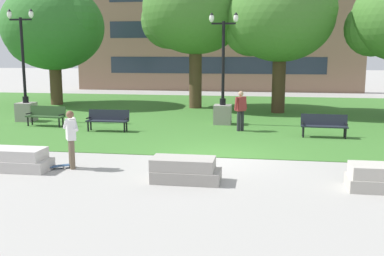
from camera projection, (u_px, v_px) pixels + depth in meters
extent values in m
plane|color=#A3A09B|center=(217.00, 158.00, 14.49)|extent=(140.00, 140.00, 0.00)
cube|color=#3D752D|center=(236.00, 115.00, 24.22)|extent=(40.00, 20.00, 0.02)
cube|color=#BCB7B2|center=(19.00, 165.00, 12.98)|extent=(1.80, 0.90, 0.32)
cube|color=beige|center=(15.00, 154.00, 12.94)|extent=(1.66, 0.83, 0.32)
cube|color=#9E9991|center=(186.00, 176.00, 11.85)|extent=(1.80, 0.90, 0.32)
cube|color=#A6A098|center=(183.00, 164.00, 11.81)|extent=(1.66, 0.83, 0.32)
cylinder|color=brown|center=(72.00, 155.00, 13.04)|extent=(0.15, 0.15, 0.86)
cylinder|color=brown|center=(71.00, 153.00, 13.22)|extent=(0.15, 0.15, 0.86)
cube|color=white|center=(71.00, 129.00, 13.00)|extent=(0.42, 0.47, 0.60)
cylinder|color=white|center=(75.00, 124.00, 12.97)|extent=(0.37, 0.50, 0.37)
cylinder|color=white|center=(66.00, 124.00, 12.98)|extent=(0.37, 0.50, 0.37)
sphere|color=brown|center=(70.00, 114.00, 12.93)|extent=(0.22, 0.22, 0.22)
cube|color=#2D4C75|center=(56.00, 166.00, 13.10)|extent=(0.77, 0.63, 0.02)
cube|color=#2D4C75|center=(40.00, 167.00, 12.90)|extent=(0.21, 0.23, 0.06)
cube|color=#2D4C75|center=(72.00, 164.00, 13.30)|extent=(0.21, 0.23, 0.06)
cylinder|color=silver|center=(49.00, 170.00, 12.92)|extent=(0.06, 0.06, 0.06)
cylinder|color=silver|center=(48.00, 168.00, 13.11)|extent=(0.06, 0.06, 0.06)
cylinder|color=silver|center=(65.00, 168.00, 13.11)|extent=(0.06, 0.06, 0.06)
cylinder|color=silver|center=(63.00, 166.00, 13.31)|extent=(0.06, 0.06, 0.06)
cube|color=#1E232D|center=(107.00, 121.00, 19.08)|extent=(1.80, 0.46, 0.05)
cube|color=#1E232D|center=(109.00, 115.00, 19.28)|extent=(1.80, 0.14, 0.46)
cube|color=black|center=(88.00, 118.00, 19.18)|extent=(0.06, 0.40, 0.04)
cube|color=black|center=(126.00, 119.00, 18.94)|extent=(0.06, 0.40, 0.04)
cylinder|color=black|center=(88.00, 127.00, 19.08)|extent=(0.07, 0.07, 0.41)
cylinder|color=black|center=(124.00, 128.00, 18.84)|extent=(0.07, 0.07, 0.41)
cylinder|color=black|center=(91.00, 125.00, 19.39)|extent=(0.07, 0.07, 0.41)
cylinder|color=black|center=(127.00, 126.00, 19.16)|extent=(0.07, 0.07, 0.41)
cube|color=#1E232D|center=(324.00, 127.00, 17.71)|extent=(1.81, 0.50, 0.05)
cube|color=#1E232D|center=(324.00, 120.00, 17.91)|extent=(1.80, 0.18, 0.46)
cube|color=black|center=(303.00, 123.00, 17.85)|extent=(0.07, 0.40, 0.04)
cube|color=black|center=(347.00, 124.00, 17.53)|extent=(0.07, 0.40, 0.04)
cylinder|color=black|center=(303.00, 132.00, 17.75)|extent=(0.07, 0.07, 0.41)
cylinder|color=black|center=(346.00, 134.00, 17.45)|extent=(0.07, 0.07, 0.41)
cylinder|color=black|center=(303.00, 131.00, 18.06)|extent=(0.07, 0.07, 0.41)
cylinder|color=black|center=(344.00, 132.00, 17.76)|extent=(0.07, 0.07, 0.41)
cube|color=#284723|center=(45.00, 117.00, 20.37)|extent=(1.84, 0.62, 0.05)
cube|color=#284723|center=(48.00, 111.00, 20.57)|extent=(1.80, 0.31, 0.46)
cube|color=black|center=(29.00, 113.00, 20.56)|extent=(0.10, 0.40, 0.04)
cube|color=black|center=(61.00, 115.00, 20.14)|extent=(0.10, 0.40, 0.04)
cylinder|color=black|center=(28.00, 122.00, 20.46)|extent=(0.07, 0.07, 0.41)
cylinder|color=black|center=(59.00, 123.00, 20.05)|extent=(0.07, 0.07, 0.41)
cylinder|color=black|center=(32.00, 120.00, 20.76)|extent=(0.07, 0.07, 0.41)
cylinder|color=black|center=(63.00, 122.00, 20.36)|extent=(0.07, 0.07, 0.41)
cube|color=gray|center=(26.00, 112.00, 21.90)|extent=(0.80, 0.80, 0.90)
cylinder|color=black|center=(26.00, 100.00, 21.80)|extent=(0.28, 0.28, 0.30)
cylinder|color=black|center=(23.00, 61.00, 21.48)|extent=(0.14, 0.14, 4.04)
cube|color=black|center=(21.00, 20.00, 21.15)|extent=(1.10, 0.08, 0.08)
ellipsoid|color=white|center=(9.00, 14.00, 21.19)|extent=(0.22, 0.22, 0.36)
cone|color=black|center=(9.00, 10.00, 21.16)|extent=(0.20, 0.20, 0.13)
ellipsoid|color=white|center=(31.00, 14.00, 21.02)|extent=(0.22, 0.22, 0.36)
cone|color=black|center=(31.00, 10.00, 20.99)|extent=(0.20, 0.20, 0.13)
cube|color=gray|center=(223.00, 114.00, 21.00)|extent=(0.80, 0.80, 0.90)
cylinder|color=black|center=(223.00, 102.00, 20.90)|extent=(0.28, 0.28, 0.30)
cylinder|color=black|center=(223.00, 64.00, 20.60)|extent=(0.14, 0.14, 3.81)
cube|color=black|center=(224.00, 23.00, 20.29)|extent=(1.10, 0.08, 0.08)
ellipsoid|color=white|center=(212.00, 18.00, 20.34)|extent=(0.22, 0.22, 0.36)
cone|color=black|center=(212.00, 14.00, 20.30)|extent=(0.20, 0.20, 0.13)
ellipsoid|color=white|center=(236.00, 18.00, 20.17)|extent=(0.22, 0.22, 0.36)
cone|color=black|center=(236.00, 13.00, 20.13)|extent=(0.20, 0.20, 0.13)
cylinder|color=#4C3823|center=(195.00, 74.00, 26.71)|extent=(0.75, 0.75, 4.10)
ellipsoid|color=#42752D|center=(196.00, 9.00, 26.08)|extent=(6.17, 6.17, 5.25)
sphere|color=#42752D|center=(169.00, 21.00, 27.04)|extent=(3.40, 3.40, 3.40)
sphere|color=#42752D|center=(221.00, 2.00, 25.19)|extent=(3.09, 3.09, 3.09)
cylinder|color=#42301E|center=(279.00, 80.00, 24.66)|extent=(0.73, 0.73, 3.66)
ellipsoid|color=#42752D|center=(281.00, 16.00, 24.08)|extent=(5.77, 5.77, 4.90)
sphere|color=#42752D|center=(251.00, 28.00, 24.98)|extent=(3.17, 3.17, 3.17)
sphere|color=#42752D|center=(310.00, 9.00, 23.25)|extent=(2.88, 2.88, 2.88)
cylinder|color=#4C3823|center=(56.00, 80.00, 28.51)|extent=(0.76, 0.76, 3.13)
ellipsoid|color=#2D6B28|center=(53.00, 27.00, 27.95)|extent=(6.31, 6.31, 5.36)
sphere|color=#2D6B28|center=(33.00, 37.00, 28.94)|extent=(3.47, 3.47, 3.47)
sphere|color=#2D6B28|center=(73.00, 21.00, 27.04)|extent=(3.16, 3.16, 3.16)
sphere|color=#42752D|center=(373.00, 28.00, 23.05)|extent=(2.90, 2.90, 2.90)
cylinder|color=#28282D|center=(242.00, 121.00, 19.26)|extent=(0.15, 0.15, 0.86)
cylinder|color=#28282D|center=(239.00, 121.00, 19.15)|extent=(0.15, 0.15, 0.86)
cube|color=maroon|center=(241.00, 104.00, 19.08)|extent=(0.46, 0.45, 0.60)
cylinder|color=maroon|center=(245.00, 103.00, 19.26)|extent=(0.19, 0.19, 0.56)
cylinder|color=maroon|center=(236.00, 104.00, 18.90)|extent=(0.19, 0.19, 0.56)
sphere|color=tan|center=(241.00, 94.00, 19.01)|extent=(0.22, 0.22, 0.22)
cube|color=#8E6B56|center=(216.00, 17.00, 37.69)|extent=(24.42, 1.00, 12.39)
cube|color=#232D3D|center=(215.00, 65.00, 37.87)|extent=(18.32, 0.03, 1.40)
cube|color=#232D3D|center=(215.00, 29.00, 37.36)|extent=(18.32, 0.03, 1.40)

